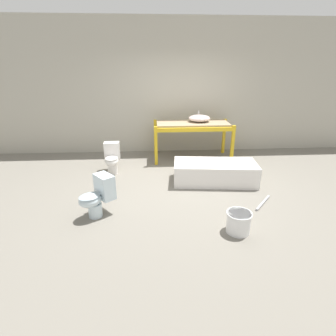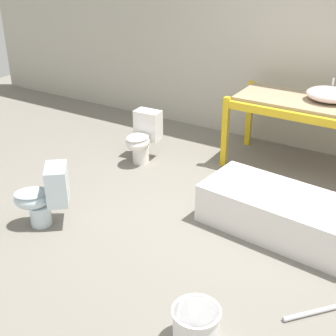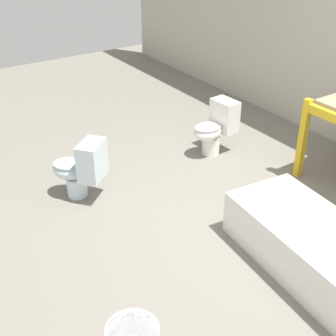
{
  "view_description": "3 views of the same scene",
  "coord_description": "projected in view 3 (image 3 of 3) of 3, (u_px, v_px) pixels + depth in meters",
  "views": [
    {
      "loc": [
        -0.54,
        -4.51,
        2.15
      ],
      "look_at": [
        -0.28,
        -0.48,
        0.55
      ],
      "focal_mm": 28.0,
      "sensor_mm": 36.0,
      "label": 1
    },
    {
      "loc": [
        1.72,
        -3.69,
        2.6
      ],
      "look_at": [
        -0.27,
        -0.46,
        0.7
      ],
      "focal_mm": 50.0,
      "sensor_mm": 36.0,
      "label": 2
    },
    {
      "loc": [
        2.43,
        -2.48,
        2.62
      ],
      "look_at": [
        -0.51,
        -0.51,
        0.59
      ],
      "focal_mm": 50.0,
      "sensor_mm": 36.0,
      "label": 3
    }
  ],
  "objects": [
    {
      "name": "toilet_far",
      "position": [
        216.0,
        127.0,
        5.44
      ],
      "size": [
        0.33,
        0.55,
        0.62
      ],
      "rotation": [
        0.0,
        0.0,
        0.06
      ],
      "color": "white",
      "rests_on": "ground_plane"
    },
    {
      "name": "toilet_near",
      "position": [
        81.0,
        168.0,
        4.6
      ],
      "size": [
        0.6,
        0.57,
        0.62
      ],
      "rotation": [
        0.0,
        0.0,
        -0.88
      ],
      "color": "silver",
      "rests_on": "ground_plane"
    },
    {
      "name": "bathtub_main",
      "position": [
        316.0,
        247.0,
        3.71
      ],
      "size": [
        1.64,
        0.86,
        0.4
      ],
      "rotation": [
        0.0,
        0.0,
        -0.1
      ],
      "color": "white",
      "rests_on": "ground_plane"
    },
    {
      "name": "ground_plane",
      "position": [
        245.0,
        232.0,
        4.25
      ],
      "size": [
        12.0,
        12.0,
        0.0
      ],
      "primitive_type": "plane",
      "color": "slate"
    }
  ]
}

